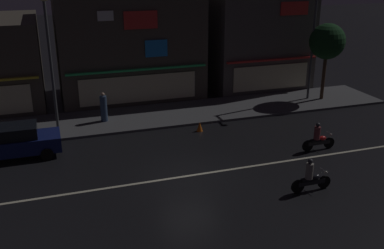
{
  "coord_description": "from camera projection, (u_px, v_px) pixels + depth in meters",
  "views": [
    {
      "loc": [
        -5.62,
        -17.39,
        9.31
      ],
      "look_at": [
        1.54,
        4.14,
        0.9
      ],
      "focal_mm": 41.4,
      "sensor_mm": 36.0,
      "label": 1
    }
  ],
  "objects": [
    {
      "name": "parked_car_near_kerb",
      "position": [
        14.0,
        141.0,
        22.05
      ],
      "size": [
        4.3,
        1.98,
        1.67
      ],
      "color": "navy",
      "rests_on": "ground"
    },
    {
      "name": "storefront_center_block",
      "position": [
        247.0,
        27.0,
        35.34
      ],
      "size": [
        7.44,
        9.13,
        8.68
      ],
      "color": "#56514C",
      "rests_on": "ground"
    },
    {
      "name": "streetlamp_mid",
      "position": [
        50.0,
        54.0,
        23.82
      ],
      "size": [
        0.44,
        1.64,
        7.58
      ],
      "color": "#47494C",
      "rests_on": "sidewalk_far"
    },
    {
      "name": "ground_plane",
      "position": [
        189.0,
        176.0,
        20.37
      ],
      "size": [
        140.0,
        140.0,
        0.0
      ],
      "primitive_type": "plane",
      "color": "black"
    },
    {
      "name": "storefront_right_block",
      "position": [
        128.0,
        42.0,
        31.42
      ],
      "size": [
        9.81,
        6.51,
        7.76
      ],
      "color": "#4C443A",
      "rests_on": "ground"
    },
    {
      "name": "motorcycle_following",
      "position": [
        318.0,
        139.0,
        22.98
      ],
      "size": [
        1.9,
        0.6,
        1.52
      ],
      "rotation": [
        0.0,
        0.0,
        0.01
      ],
      "color": "black",
      "rests_on": "ground"
    },
    {
      "name": "pedestrian_on_sidewalk",
      "position": [
        104.0,
        108.0,
        26.69
      ],
      "size": [
        0.41,
        0.41,
        1.79
      ],
      "rotation": [
        0.0,
        0.0,
        2.12
      ],
      "color": "#334766",
      "rests_on": "sidewalk_far"
    },
    {
      "name": "traffic_cone",
      "position": [
        200.0,
        127.0,
        25.65
      ],
      "size": [
        0.36,
        0.36,
        0.55
      ],
      "primitive_type": "cone",
      "color": "orange",
      "rests_on": "ground"
    },
    {
      "name": "motorcycle_trailing_far",
      "position": [
        311.0,
        177.0,
        18.85
      ],
      "size": [
        1.9,
        0.6,
        1.52
      ],
      "rotation": [
        0.0,
        0.0,
        3.25
      ],
      "color": "black",
      "rests_on": "ground"
    },
    {
      "name": "lane_divider_stripe",
      "position": [
        189.0,
        176.0,
        20.37
      ],
      "size": [
        31.13,
        0.16,
        0.01
      ],
      "primitive_type": "cube",
      "color": "beige",
      "rests_on": "ground"
    },
    {
      "name": "sidewalk_far",
      "position": [
        147.0,
        117.0,
        27.91
      ],
      "size": [
        32.77,
        4.51,
        0.14
      ],
      "primitive_type": "cube",
      "color": "#4C4C4F",
      "rests_on": "ground"
    },
    {
      "name": "street_tree",
      "position": [
        327.0,
        42.0,
        29.94
      ],
      "size": [
        2.43,
        2.43,
        5.26
      ],
      "color": "#473323",
      "rests_on": "sidewalk_far"
    },
    {
      "name": "streetlamp_east",
      "position": [
        315.0,
        35.0,
        29.67
      ],
      "size": [
        0.44,
        1.64,
        7.71
      ],
      "color": "#47494C",
      "rests_on": "sidewalk_far"
    }
  ]
}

